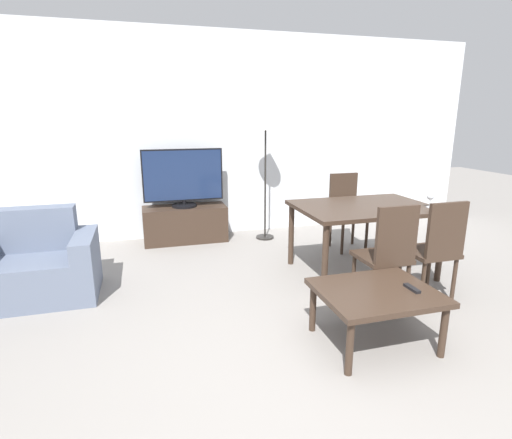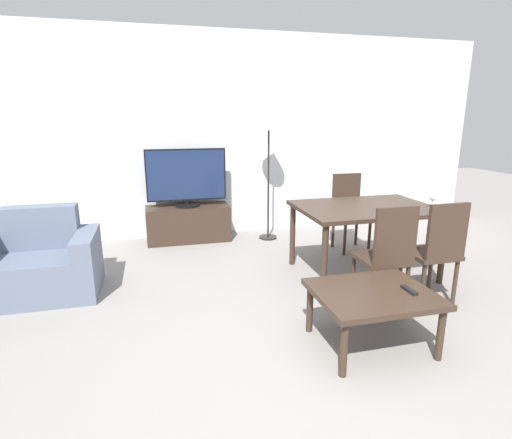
% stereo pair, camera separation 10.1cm
% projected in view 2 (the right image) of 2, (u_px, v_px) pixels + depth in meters
% --- Properties ---
extents(ground_plane, '(18.00, 18.00, 0.00)m').
position_uv_depth(ground_plane, '(337.00, 408.00, 2.27)').
color(ground_plane, gray).
extents(wall_back, '(7.68, 0.06, 2.70)m').
position_uv_depth(wall_back, '(222.00, 136.00, 5.41)').
color(wall_back, silver).
rests_on(wall_back, ground_plane).
extents(armchair, '(1.02, 0.70, 0.79)m').
position_uv_depth(armchair, '(40.00, 265.00, 3.67)').
color(armchair, slate).
rests_on(armchair, ground_plane).
extents(tv_stand, '(1.07, 0.43, 0.47)m').
position_uv_depth(tv_stand, '(188.00, 223.00, 5.29)').
color(tv_stand, '#38281E').
rests_on(tv_stand, ground_plane).
extents(tv, '(1.02, 0.32, 0.75)m').
position_uv_depth(tv, '(186.00, 178.00, 5.14)').
color(tv, black).
rests_on(tv, tv_stand).
extents(coffee_table, '(0.82, 0.68, 0.42)m').
position_uv_depth(coffee_table, '(373.00, 298.00, 2.82)').
color(coffee_table, '#38281E').
rests_on(coffee_table, ground_plane).
extents(dining_table, '(1.37, 0.98, 0.73)m').
position_uv_depth(dining_table, '(365.00, 213.00, 4.07)').
color(dining_table, '#38281E').
rests_on(dining_table, ground_plane).
extents(dining_chair_near, '(0.40, 0.40, 0.93)m').
position_uv_depth(dining_chair_near, '(387.00, 253.00, 3.30)').
color(dining_chair_near, '#38281E').
rests_on(dining_chair_near, ground_plane).
extents(dining_chair_far, '(0.40, 0.40, 0.93)m').
position_uv_depth(dining_chair_far, '(349.00, 208.00, 4.92)').
color(dining_chair_far, '#38281E').
rests_on(dining_chair_far, ground_plane).
extents(dining_chair_near_right, '(0.40, 0.40, 0.93)m').
position_uv_depth(dining_chair_near_right, '(437.00, 248.00, 3.42)').
color(dining_chair_near_right, '#38281E').
rests_on(dining_chair_near_right, ground_plane).
extents(floor_lamp, '(0.31, 0.31, 1.72)m').
position_uv_depth(floor_lamp, '(269.00, 127.00, 5.07)').
color(floor_lamp, black).
rests_on(floor_lamp, ground_plane).
extents(remote_primary, '(0.04, 0.15, 0.02)m').
position_uv_depth(remote_primary, '(409.00, 290.00, 2.80)').
color(remote_primary, black).
rests_on(remote_primary, coffee_table).
extents(wine_glass_left, '(0.07, 0.07, 0.15)m').
position_uv_depth(wine_glass_left, '(433.00, 198.00, 3.92)').
color(wine_glass_left, silver).
rests_on(wine_glass_left, dining_table).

